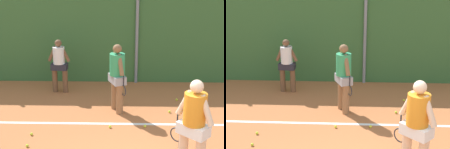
% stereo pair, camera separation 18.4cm
% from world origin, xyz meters
% --- Properties ---
extents(ground_plane, '(26.35, 26.35, 0.00)m').
position_xyz_m(ground_plane, '(0.00, 1.82, 0.00)').
color(ground_plane, '#B76638').
extents(hedge_fence_backdrop, '(17.13, 0.25, 2.79)m').
position_xyz_m(hedge_fence_backdrop, '(0.00, 6.18, 1.39)').
color(hedge_fence_backdrop, '#386633').
rests_on(hedge_fence_backdrop, ground_plane).
extents(fence_post_center, '(0.10, 0.10, 2.84)m').
position_xyz_m(fence_post_center, '(0.00, 6.00, 1.42)').
color(fence_post_center, gray).
rests_on(fence_post_center, ground_plane).
extents(court_baseline_paint, '(12.52, 0.10, 0.01)m').
position_xyz_m(court_baseline_paint, '(0.00, 2.94, 0.00)').
color(court_baseline_paint, white).
rests_on(court_baseline_paint, ground_plane).
extents(player_foreground_near, '(0.67, 0.61, 1.86)m').
position_xyz_m(player_foreground_near, '(0.79, 0.95, 1.04)').
color(player_foreground_near, beige).
rests_on(player_foreground_near, ground_plane).
extents(player_midcourt, '(0.50, 0.76, 1.83)m').
position_xyz_m(player_midcourt, '(-0.60, 3.71, 1.03)').
color(player_midcourt, '#8C603D').
rests_on(player_midcourt, ground_plane).
extents(player_backcourt_far, '(0.69, 0.35, 1.64)m').
position_xyz_m(player_backcourt_far, '(-2.37, 5.08, 0.92)').
color(player_backcourt_far, brown).
rests_on(player_backcourt_far, ground_plane).
extents(tennis_ball_1, '(0.07, 0.07, 0.07)m').
position_xyz_m(tennis_ball_1, '(-2.52, 1.80, 0.03)').
color(tennis_ball_1, '#CCDB33').
rests_on(tennis_ball_1, ground_plane).
extents(tennis_ball_2, '(0.07, 0.07, 0.07)m').
position_xyz_m(tennis_ball_2, '(-2.56, 2.31, 0.03)').
color(tennis_ball_2, '#CCDB33').
rests_on(tennis_ball_2, ground_plane).
extents(tennis_ball_3, '(0.07, 0.07, 0.07)m').
position_xyz_m(tennis_ball_3, '(1.40, 2.75, 0.03)').
color(tennis_ball_3, '#CCDB33').
rests_on(tennis_ball_3, ground_plane).
extents(tennis_ball_4, '(0.07, 0.07, 0.07)m').
position_xyz_m(tennis_ball_4, '(-0.76, 2.72, 0.03)').
color(tennis_ball_4, '#CCDB33').
rests_on(tennis_ball_4, ground_plane).
extents(tennis_ball_5, '(0.07, 0.07, 0.07)m').
position_xyz_m(tennis_ball_5, '(0.08, 2.78, 0.03)').
color(tennis_ball_5, '#CCDB33').
rests_on(tennis_ball_5, ground_plane).
extents(tennis_ball_6, '(0.07, 0.07, 0.07)m').
position_xyz_m(tennis_ball_6, '(0.79, 3.62, 0.03)').
color(tennis_ball_6, '#CCDB33').
rests_on(tennis_ball_6, ground_plane).
extents(tennis_ball_7, '(0.07, 0.07, 0.07)m').
position_xyz_m(tennis_ball_7, '(1.11, 4.45, 0.03)').
color(tennis_ball_7, '#CCDB33').
rests_on(tennis_ball_7, ground_plane).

